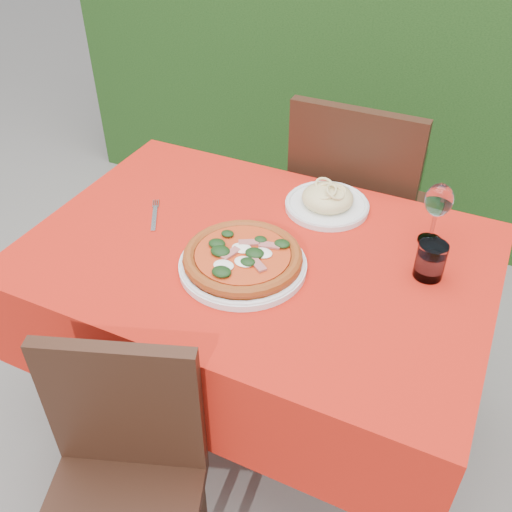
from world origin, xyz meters
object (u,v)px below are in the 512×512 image
at_px(chair_near, 122,478).
at_px(chair_far, 355,206).
at_px(wine_glass, 439,202).
at_px(water_glass, 430,262).
at_px(fork, 154,218).
at_px(pizza_plate, 243,259).
at_px(pasta_plate, 327,201).

height_order(chair_near, chair_far, chair_far).
bearing_deg(wine_glass, water_glass, -80.38).
relative_size(chair_far, fork, 5.52).
height_order(pizza_plate, fork, pizza_plate).
xyz_separation_m(pizza_plate, fork, (-0.34, 0.09, -0.03)).
bearing_deg(chair_far, chair_near, 81.34).
relative_size(wine_glass, fork, 1.04).
xyz_separation_m(chair_far, fork, (-0.45, -0.61, 0.19)).
height_order(chair_near, water_glass, water_glass).
height_order(chair_far, pizza_plate, chair_far).
bearing_deg(chair_near, pizza_plate, 62.61).
distance_m(chair_far, fork, 0.78).
bearing_deg(water_glass, chair_far, 122.88).
distance_m(pasta_plate, wine_glass, 0.34).
height_order(pasta_plate, fork, pasta_plate).
relative_size(chair_near, fork, 4.63).
xyz_separation_m(chair_near, water_glass, (0.51, 0.69, 0.32)).
height_order(chair_near, fork, chair_near).
distance_m(chair_near, pasta_plate, 0.94).
xyz_separation_m(chair_near, pasta_plate, (0.17, 0.88, 0.30)).
bearing_deg(chair_near, chair_far, 61.81).
xyz_separation_m(chair_near, fork, (-0.27, 0.61, 0.28)).
distance_m(pizza_plate, water_glass, 0.48).
distance_m(pizza_plate, fork, 0.35).
relative_size(water_glass, fork, 0.56).
distance_m(chair_far, wine_glass, 0.58).
height_order(chair_far, wine_glass, chair_far).
distance_m(chair_near, chair_far, 1.23).
bearing_deg(fork, wine_glass, -12.67).
xyz_separation_m(pasta_plate, fork, (-0.44, -0.27, -0.02)).
relative_size(chair_far, pizza_plate, 2.90).
height_order(chair_near, pasta_plate, same).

